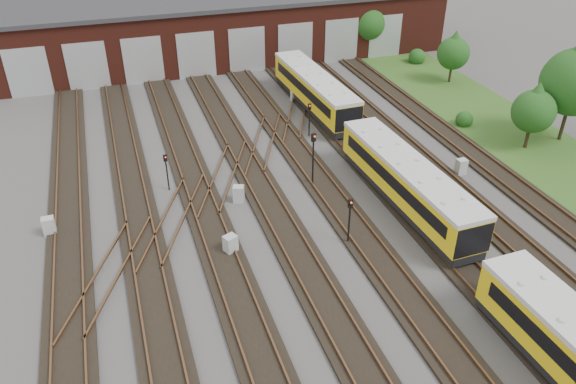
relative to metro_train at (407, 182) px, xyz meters
name	(u,v)px	position (x,y,z in m)	size (l,w,h in m)	color
ground	(366,301)	(-6.00, -7.19, -1.74)	(120.00, 120.00, 0.00)	#403E3C
track_network	(358,293)	(-6.17, -6.61, -1.63)	(30.40, 70.00, 0.33)	black
maintenance_shed	(204,27)	(-6.01, 32.78, 1.47)	(51.00, 12.50, 6.35)	#501C14
grass_verge	(544,155)	(13.00, 2.81, -1.71)	(8.00, 55.00, 0.05)	#2B511B
metro_train	(407,182)	(0.00, 0.00, 0.00)	(2.86, 45.37, 2.75)	black
signal_mast_0	(166,167)	(-13.75, 6.57, -0.06)	(0.25, 0.24, 2.59)	black
signal_mast_1	(313,153)	(-4.59, 4.19, 0.66)	(0.32, 0.30, 3.77)	black
signal_mast_2	(309,115)	(-2.25, 11.18, 0.01)	(0.25, 0.23, 2.71)	black
signal_mast_3	(350,216)	(-4.97, -2.54, 0.18)	(0.26, 0.24, 2.98)	black
relay_cabinet_0	(49,226)	(-21.00, 3.74, -1.17)	(0.68, 0.57, 1.14)	#B7BBBD
relay_cabinet_1	(239,194)	(-9.75, 3.72, -1.18)	(0.67, 0.56, 1.12)	#B7BBBD
relay_cabinet_2	(231,245)	(-11.47, -1.28, -1.16)	(0.69, 0.57, 1.15)	#B7BBBD
relay_cabinet_3	(294,96)	(-1.02, 18.41, -1.31)	(0.51, 0.43, 0.86)	#B7BBBD
relay_cabinet_4	(461,167)	(5.57, 2.33, -1.18)	(0.67, 0.56, 1.11)	#B7BBBD
tree_0	(368,19)	(10.36, 27.81, 2.18)	(3.68, 3.68, 6.10)	#2D2314
tree_1	(454,49)	(14.50, 17.90, 1.46)	(3.00, 3.00, 4.97)	#2D2314
tree_3	(535,106)	(12.39, 4.19, 1.59)	(3.13, 3.13, 5.18)	#2D2314
bush_1	(465,117)	(10.31, 9.11, -1.04)	(1.39, 1.39, 1.39)	#154313
bush_2	(417,55)	(14.38, 23.92, -0.88)	(1.72, 1.72, 1.72)	#154313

